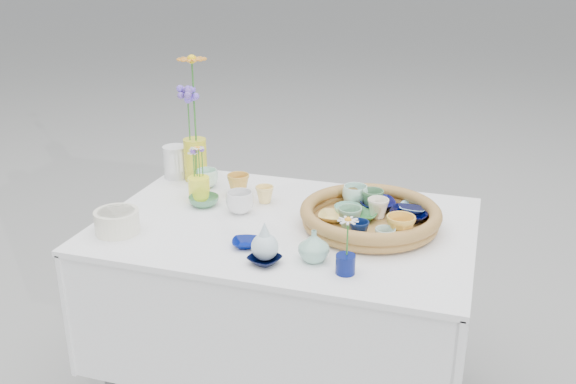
% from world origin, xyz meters
% --- Properties ---
extents(wicker_tray, '(0.47, 0.47, 0.08)m').
position_xyz_m(wicker_tray, '(0.28, 0.05, 0.80)').
color(wicker_tray, brown).
rests_on(wicker_tray, display_table).
extents(tray_ceramic_0, '(0.17, 0.17, 0.03)m').
position_xyz_m(tray_ceramic_0, '(0.28, 0.18, 0.80)').
color(tray_ceramic_0, '#050744').
rests_on(tray_ceramic_0, wicker_tray).
extents(tray_ceramic_1, '(0.14, 0.14, 0.03)m').
position_xyz_m(tray_ceramic_1, '(0.40, 0.11, 0.80)').
color(tray_ceramic_1, black).
rests_on(tray_ceramic_1, wicker_tray).
extents(tray_ceramic_2, '(0.12, 0.12, 0.09)m').
position_xyz_m(tray_ceramic_2, '(0.40, -0.07, 0.83)').
color(tray_ceramic_2, gold).
rests_on(tray_ceramic_2, wicker_tray).
extents(tray_ceramic_3, '(0.11, 0.11, 0.03)m').
position_xyz_m(tray_ceramic_3, '(0.25, 0.07, 0.80)').
color(tray_ceramic_3, '#378943').
rests_on(tray_ceramic_3, wicker_tray).
extents(tray_ceramic_4, '(0.09, 0.09, 0.07)m').
position_xyz_m(tray_ceramic_4, '(0.23, -0.02, 0.82)').
color(tray_ceramic_4, '#6F9F7B').
rests_on(tray_ceramic_4, wicker_tray).
extents(tray_ceramic_5, '(0.13, 0.13, 0.03)m').
position_xyz_m(tray_ceramic_5, '(0.19, 0.09, 0.80)').
color(tray_ceramic_5, '#83C6AD').
rests_on(tray_ceramic_5, wicker_tray).
extents(tray_ceramic_6, '(0.10, 0.10, 0.07)m').
position_xyz_m(tray_ceramic_6, '(0.20, 0.19, 0.82)').
color(tray_ceramic_6, '#C0F1DD').
rests_on(tray_ceramic_6, wicker_tray).
extents(tray_ceramic_7, '(0.09, 0.09, 0.07)m').
position_xyz_m(tray_ceramic_7, '(0.30, 0.10, 0.82)').
color(tray_ceramic_7, white).
rests_on(tray_ceramic_7, wicker_tray).
extents(tray_ceramic_8, '(0.11, 0.11, 0.02)m').
position_xyz_m(tray_ceramic_8, '(0.41, 0.18, 0.80)').
color(tray_ceramic_8, '#97D3FD').
rests_on(tray_ceramic_8, wicker_tray).
extents(tray_ceramic_9, '(0.07, 0.07, 0.06)m').
position_xyz_m(tray_ceramic_9, '(0.27, -0.09, 0.81)').
color(tray_ceramic_9, '#0A1945').
rests_on(tray_ceramic_9, wicker_tray).
extents(tray_ceramic_10, '(0.10, 0.10, 0.02)m').
position_xyz_m(tray_ceramic_10, '(0.16, 0.03, 0.79)').
color(tray_ceramic_10, '#DFBB5C').
rests_on(tray_ceramic_10, wicker_tray).
extents(tray_ceramic_11, '(0.08, 0.08, 0.06)m').
position_xyz_m(tray_ceramic_11, '(0.36, -0.12, 0.81)').
color(tray_ceramic_11, '#A4CABB').
rests_on(tray_ceramic_11, wicker_tray).
extents(tray_ceramic_12, '(0.10, 0.10, 0.07)m').
position_xyz_m(tray_ceramic_12, '(0.27, 0.16, 0.82)').
color(tray_ceramic_12, '#497650').
rests_on(tray_ceramic_12, wicker_tray).
extents(loose_ceramic_0, '(0.10, 0.10, 0.08)m').
position_xyz_m(loose_ceramic_0, '(-0.25, 0.20, 0.80)').
color(loose_ceramic_0, gold).
rests_on(loose_ceramic_0, display_table).
extents(loose_ceramic_1, '(0.07, 0.07, 0.06)m').
position_xyz_m(loose_ceramic_1, '(-0.13, 0.15, 0.80)').
color(loose_ceramic_1, '#FFDA78').
rests_on(loose_ceramic_1, display_table).
extents(loose_ceramic_2, '(0.12, 0.12, 0.03)m').
position_xyz_m(loose_ceramic_2, '(-0.33, 0.06, 0.78)').
color(loose_ceramic_2, '#477F57').
rests_on(loose_ceramic_2, display_table).
extents(loose_ceramic_3, '(0.12, 0.12, 0.08)m').
position_xyz_m(loose_ceramic_3, '(-0.18, 0.04, 0.80)').
color(loose_ceramic_3, white).
rests_on(loose_ceramic_3, display_table).
extents(loose_ceramic_4, '(0.11, 0.11, 0.02)m').
position_xyz_m(loose_ceramic_4, '(-0.07, -0.21, 0.78)').
color(loose_ceramic_4, '#000E64').
rests_on(loose_ceramic_4, display_table).
extents(loose_ceramic_5, '(0.11, 0.11, 0.07)m').
position_xyz_m(loose_ceramic_5, '(-0.40, 0.24, 0.80)').
color(loose_ceramic_5, silver).
rests_on(loose_ceramic_5, display_table).
extents(loose_ceramic_6, '(0.12, 0.12, 0.02)m').
position_xyz_m(loose_ceramic_6, '(0.03, -0.31, 0.78)').
color(loose_ceramic_6, black).
rests_on(loose_ceramic_6, display_table).
extents(fluted_bowl, '(0.16, 0.16, 0.08)m').
position_xyz_m(fluted_bowl, '(-0.51, -0.24, 0.80)').
color(fluted_bowl, '#ECE7CB').
rests_on(fluted_bowl, display_table).
extents(bud_vase_paleblue, '(0.11, 0.11, 0.13)m').
position_xyz_m(bud_vase_paleblue, '(0.02, -0.28, 0.83)').
color(bud_vase_paleblue, silver).
rests_on(bud_vase_paleblue, display_table).
extents(bud_vase_seafoam, '(0.11, 0.11, 0.10)m').
position_xyz_m(bud_vase_seafoam, '(0.16, -0.24, 0.81)').
color(bud_vase_seafoam, '#89BDA6').
rests_on(bud_vase_seafoam, display_table).
extents(bud_vase_cobalt, '(0.06, 0.06, 0.06)m').
position_xyz_m(bud_vase_cobalt, '(0.27, -0.29, 0.79)').
color(bud_vase_cobalt, '#071255').
rests_on(bud_vase_cobalt, display_table).
extents(single_daisy, '(0.08, 0.08, 0.13)m').
position_xyz_m(single_daisy, '(0.27, -0.29, 0.88)').
color(single_daisy, silver).
rests_on(single_daisy, bud_vase_cobalt).
extents(tall_vase_yellow, '(0.10, 0.10, 0.17)m').
position_xyz_m(tall_vase_yellow, '(-0.48, 0.30, 0.85)').
color(tall_vase_yellow, gold).
rests_on(tall_vase_yellow, display_table).
extents(gerbera, '(0.17, 0.17, 0.34)m').
position_xyz_m(gerbera, '(-0.46, 0.29, 1.09)').
color(gerbera, orange).
rests_on(gerbera, tall_vase_yellow).
extents(hydrangea, '(0.07, 0.07, 0.25)m').
position_xyz_m(hydrangea, '(-0.49, 0.28, 1.02)').
color(hydrangea, '#6B4CB3').
rests_on(hydrangea, tall_vase_yellow).
extents(white_pitcher, '(0.16, 0.14, 0.13)m').
position_xyz_m(white_pitcher, '(-0.57, 0.30, 0.83)').
color(white_pitcher, white).
rests_on(white_pitcher, display_table).
extents(daisy_cup, '(0.09, 0.09, 0.09)m').
position_xyz_m(daisy_cup, '(-0.38, 0.11, 0.81)').
color(daisy_cup, '#FEFA30').
rests_on(daisy_cup, display_table).
extents(daisy_posy, '(0.09, 0.09, 0.13)m').
position_xyz_m(daisy_posy, '(-0.38, 0.12, 0.92)').
color(daisy_posy, silver).
rests_on(daisy_posy, daisy_cup).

